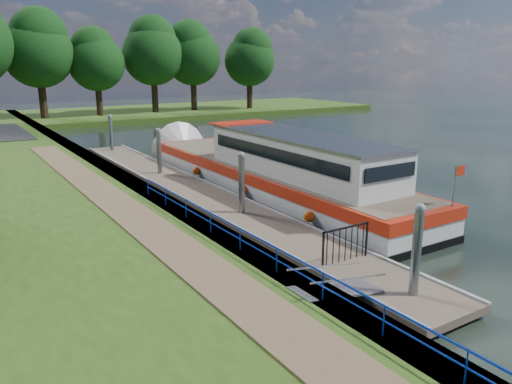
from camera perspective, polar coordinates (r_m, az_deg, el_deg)
ground at (r=14.84m, az=15.86°, el=-11.82°), size 160.00×160.00×0.00m
bank_edge at (r=25.57m, az=-14.11°, el=0.41°), size 1.10×90.00×0.78m
far_bank at (r=64.86m, az=-12.44°, el=8.82°), size 60.00×18.00×0.60m
footpath at (r=18.50m, az=-12.63°, el=-3.59°), size 1.60×40.00×0.05m
blue_fence at (r=14.74m, az=0.15°, el=-5.85°), size 0.04×18.04×0.72m
pontoon at (r=24.72m, az=-6.99°, el=-0.22°), size 2.50×30.00×0.56m
mooring_piles at (r=24.46m, az=-7.07°, el=2.26°), size 0.30×27.30×3.55m
gangway at (r=13.67m, az=9.17°, el=-10.86°), size 2.58×1.00×0.92m
gate_panel at (r=15.79m, az=10.22°, el=-5.30°), size 1.85×0.05×1.15m
barge at (r=25.62m, az=0.91°, el=2.50°), size 4.36×21.15×4.78m
horizon_trees at (r=57.97m, az=-24.80°, el=14.79°), size 54.38×10.03×12.87m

